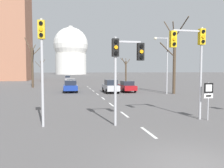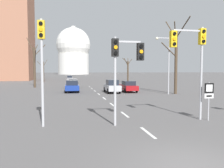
{
  "view_description": "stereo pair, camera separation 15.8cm",
  "coord_description": "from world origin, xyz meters",
  "px_view_note": "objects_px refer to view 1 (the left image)",
  "views": [
    {
      "loc": [
        -3.88,
        -5.95,
        3.0
      ],
      "look_at": [
        -1.19,
        6.96,
        2.21
      ],
      "focal_mm": 35.0,
      "sensor_mm": 36.0,
      "label": 1
    },
    {
      "loc": [
        -3.72,
        -5.98,
        3.0
      ],
      "look_at": [
        -1.19,
        6.96,
        2.21
      ],
      "focal_mm": 35.0,
      "sensor_mm": 36.0,
      "label": 2
    }
  ],
  "objects_px": {
    "traffic_signal_near_right": "(192,50)",
    "street_lamp_right": "(165,59)",
    "route_sign_post": "(208,95)",
    "traffic_signal_centre_tall": "(124,59)",
    "traffic_signal_near_left": "(42,52)",
    "sedan_far_right": "(111,86)",
    "sedan_near_right": "(68,78)",
    "sedan_mid_centre": "(127,86)",
    "sedan_near_left": "(71,83)",
    "sedan_far_left": "(70,86)"
  },
  "relations": [
    {
      "from": "traffic_signal_centre_tall",
      "to": "sedan_mid_centre",
      "type": "relative_size",
      "value": 1.09
    },
    {
      "from": "traffic_signal_near_right",
      "to": "sedan_near_right",
      "type": "xyz_separation_m",
      "value": [
        -7.19,
        56.36,
        -3.5
      ]
    },
    {
      "from": "sedan_near_left",
      "to": "traffic_signal_near_left",
      "type": "bearing_deg",
      "value": -94.3
    },
    {
      "from": "traffic_signal_near_left",
      "to": "sedan_far_right",
      "type": "xyz_separation_m",
      "value": [
        7.18,
        17.26,
        -3.08
      ]
    },
    {
      "from": "traffic_signal_centre_tall",
      "to": "sedan_mid_centre",
      "type": "height_order",
      "value": "traffic_signal_centre_tall"
    },
    {
      "from": "traffic_signal_centre_tall",
      "to": "sedan_far_right",
      "type": "distance_m",
      "value": 18.22
    },
    {
      "from": "sedan_near_left",
      "to": "sedan_near_right",
      "type": "relative_size",
      "value": 0.95
    },
    {
      "from": "street_lamp_right",
      "to": "sedan_near_right",
      "type": "relative_size",
      "value": 1.6
    },
    {
      "from": "sedan_mid_centre",
      "to": "sedan_near_right",
      "type": "bearing_deg",
      "value": 102.03
    },
    {
      "from": "traffic_signal_centre_tall",
      "to": "sedan_far_left",
      "type": "height_order",
      "value": "traffic_signal_centre_tall"
    },
    {
      "from": "route_sign_post",
      "to": "sedan_mid_centre",
      "type": "relative_size",
      "value": 0.52
    },
    {
      "from": "sedan_near_right",
      "to": "sedan_far_right",
      "type": "xyz_separation_m",
      "value": [
        5.64,
        -39.03,
        0.1
      ]
    },
    {
      "from": "sedan_near_left",
      "to": "sedan_far_left",
      "type": "xyz_separation_m",
      "value": [
        -0.28,
        -8.03,
        0.03
      ]
    },
    {
      "from": "traffic_signal_centre_tall",
      "to": "sedan_near_right",
      "type": "distance_m",
      "value": 56.95
    },
    {
      "from": "traffic_signal_near_right",
      "to": "sedan_mid_centre",
      "type": "distance_m",
      "value": 18.41
    },
    {
      "from": "street_lamp_right",
      "to": "sedan_mid_centre",
      "type": "bearing_deg",
      "value": 135.89
    },
    {
      "from": "traffic_signal_near_right",
      "to": "route_sign_post",
      "type": "bearing_deg",
      "value": -20.02
    },
    {
      "from": "route_sign_post",
      "to": "street_lamp_right",
      "type": "relative_size",
      "value": 0.32
    },
    {
      "from": "sedan_near_right",
      "to": "sedan_mid_centre",
      "type": "xyz_separation_m",
      "value": [
        8.16,
        -38.31,
        0.0
      ]
    },
    {
      "from": "street_lamp_right",
      "to": "sedan_far_left",
      "type": "bearing_deg",
      "value": 156.87
    },
    {
      "from": "traffic_signal_centre_tall",
      "to": "traffic_signal_near_left",
      "type": "distance_m",
      "value": 4.41
    },
    {
      "from": "sedan_near_right",
      "to": "sedan_mid_centre",
      "type": "distance_m",
      "value": 39.17
    },
    {
      "from": "route_sign_post",
      "to": "sedan_far_left",
      "type": "bearing_deg",
      "value": 111.92
    },
    {
      "from": "sedan_near_left",
      "to": "sedan_near_right",
      "type": "height_order",
      "value": "sedan_near_left"
    },
    {
      "from": "traffic_signal_near_right",
      "to": "traffic_signal_centre_tall",
      "type": "relative_size",
      "value": 1.17
    },
    {
      "from": "street_lamp_right",
      "to": "sedan_far_left",
      "type": "relative_size",
      "value": 1.64
    },
    {
      "from": "sedan_near_right",
      "to": "sedan_mid_centre",
      "type": "height_order",
      "value": "sedan_near_right"
    },
    {
      "from": "traffic_signal_centre_tall",
      "to": "street_lamp_right",
      "type": "distance_m",
      "value": 17.39
    },
    {
      "from": "sedan_near_left",
      "to": "sedan_mid_centre",
      "type": "distance_m",
      "value": 12.03
    },
    {
      "from": "traffic_signal_near_left",
      "to": "street_lamp_right",
      "type": "height_order",
      "value": "street_lamp_right"
    },
    {
      "from": "traffic_signal_near_left",
      "to": "sedan_far_right",
      "type": "distance_m",
      "value": 18.94
    },
    {
      "from": "sedan_near_right",
      "to": "sedan_far_left",
      "type": "xyz_separation_m",
      "value": [
        0.23,
        -37.06,
        0.07
      ]
    },
    {
      "from": "traffic_signal_near_left",
      "to": "sedan_mid_centre",
      "type": "height_order",
      "value": "traffic_signal_near_left"
    },
    {
      "from": "street_lamp_right",
      "to": "sedan_far_right",
      "type": "height_order",
      "value": "street_lamp_right"
    },
    {
      "from": "traffic_signal_centre_tall",
      "to": "street_lamp_right",
      "type": "xyz_separation_m",
      "value": [
        9.29,
        14.67,
        0.87
      ]
    },
    {
      "from": "traffic_signal_near_right",
      "to": "traffic_signal_near_left",
      "type": "relative_size",
      "value": 0.98
    },
    {
      "from": "traffic_signal_near_right",
      "to": "street_lamp_right",
      "type": "height_order",
      "value": "street_lamp_right"
    },
    {
      "from": "sedan_mid_centre",
      "to": "sedan_near_left",
      "type": "bearing_deg",
      "value": 129.53
    },
    {
      "from": "traffic_signal_near_left",
      "to": "street_lamp_right",
      "type": "bearing_deg",
      "value": 45.99
    },
    {
      "from": "traffic_signal_near_right",
      "to": "sedan_far_left",
      "type": "relative_size",
      "value": 1.27
    },
    {
      "from": "sedan_near_right",
      "to": "sedan_near_left",
      "type": "bearing_deg",
      "value": -89.0
    },
    {
      "from": "route_sign_post",
      "to": "sedan_far_left",
      "type": "relative_size",
      "value": 0.52
    },
    {
      "from": "route_sign_post",
      "to": "sedan_far_left",
      "type": "xyz_separation_m",
      "value": [
        -7.9,
        19.64,
        -0.71
      ]
    },
    {
      "from": "traffic_signal_near_left",
      "to": "sedan_mid_centre",
      "type": "bearing_deg",
      "value": 61.64
    },
    {
      "from": "traffic_signal_near_left",
      "to": "sedan_far_left",
      "type": "relative_size",
      "value": 1.29
    },
    {
      "from": "route_sign_post",
      "to": "street_lamp_right",
      "type": "distance_m",
      "value": 15.39
    },
    {
      "from": "sedan_near_left",
      "to": "sedan_far_right",
      "type": "distance_m",
      "value": 11.24
    },
    {
      "from": "route_sign_post",
      "to": "traffic_signal_centre_tall",
      "type": "bearing_deg",
      "value": -178.87
    },
    {
      "from": "traffic_signal_near_left",
      "to": "street_lamp_right",
      "type": "relative_size",
      "value": 0.79
    },
    {
      "from": "route_sign_post",
      "to": "sedan_far_right",
      "type": "height_order",
      "value": "route_sign_post"
    }
  ]
}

